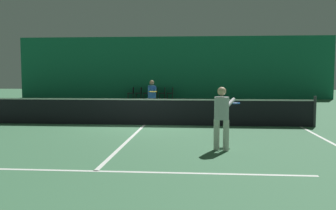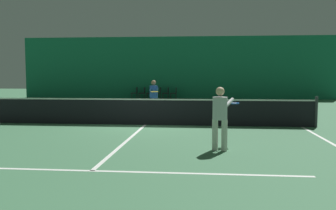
# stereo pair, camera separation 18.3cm
# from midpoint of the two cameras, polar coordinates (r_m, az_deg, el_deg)

# --- Properties ---
(ground_plane) EXTENTS (60.00, 60.00, 0.00)m
(ground_plane) POSITION_cam_midpoint_polar(r_m,az_deg,el_deg) (13.52, -4.00, -3.06)
(ground_plane) COLOR #3D704C
(backdrop_curtain) EXTENTS (23.00, 0.12, 4.53)m
(backdrop_curtain) POSITION_cam_midpoint_polar(r_m,az_deg,el_deg) (27.56, 0.50, 5.70)
(backdrop_curtain) COLOR #196B4C
(backdrop_curtain) RESTS_ON ground
(court_line_baseline_far) EXTENTS (11.00, 0.10, 0.00)m
(court_line_baseline_far) POSITION_cam_midpoint_polar(r_m,az_deg,el_deg) (25.28, 0.10, 0.64)
(court_line_baseline_far) COLOR white
(court_line_baseline_far) RESTS_ON ground
(court_line_service_far) EXTENTS (8.25, 0.10, 0.00)m
(court_line_service_far) POSITION_cam_midpoint_polar(r_m,az_deg,el_deg) (19.82, -1.19, -0.52)
(court_line_service_far) COLOR white
(court_line_service_far) RESTS_ON ground
(court_line_service_near) EXTENTS (8.25, 0.10, 0.00)m
(court_line_service_near) POSITION_cam_midpoint_polar(r_m,az_deg,el_deg) (7.37, -11.69, -9.84)
(court_line_service_near) COLOR white
(court_line_service_near) RESTS_ON ground
(court_line_sideline_right) EXTENTS (0.10, 23.80, 0.00)m
(court_line_sideline_right) POSITION_cam_midpoint_polar(r_m,az_deg,el_deg) (13.80, 19.24, -3.15)
(court_line_sideline_right) COLOR white
(court_line_sideline_right) RESTS_ON ground
(court_line_centre) EXTENTS (0.10, 12.80, 0.00)m
(court_line_centre) POSITION_cam_midpoint_polar(r_m,az_deg,el_deg) (13.52, -4.00, -3.05)
(court_line_centre) COLOR white
(court_line_centre) RESTS_ON ground
(tennis_net) EXTENTS (12.00, 0.10, 1.07)m
(tennis_net) POSITION_cam_midpoint_polar(r_m,az_deg,el_deg) (13.45, -4.01, -0.90)
(tennis_net) COLOR black
(tennis_net) RESTS_ON ground
(player_near) EXTENTS (0.82, 1.32, 1.53)m
(player_near) POSITION_cam_midpoint_polar(r_m,az_deg,el_deg) (9.09, 7.69, -1.27)
(player_near) COLOR beige
(player_near) RESTS_ON ground
(player_far) EXTENTS (0.56, 1.34, 1.55)m
(player_far) POSITION_cam_midpoint_polar(r_m,az_deg,el_deg) (16.53, -2.78, 1.54)
(player_far) COLOR black
(player_far) RESTS_ON ground
(courtside_chair_0) EXTENTS (0.44, 0.44, 0.84)m
(courtside_chair_0) POSITION_cam_midpoint_polar(r_m,az_deg,el_deg) (27.42, -5.74, 1.96)
(courtside_chair_0) COLOR #2D2D2D
(courtside_chair_0) RESTS_ON ground
(courtside_chair_1) EXTENTS (0.44, 0.44, 0.84)m
(courtside_chair_1) POSITION_cam_midpoint_polar(r_m,az_deg,el_deg) (27.32, -4.55, 1.96)
(courtside_chair_1) COLOR #2D2D2D
(courtside_chair_1) RESTS_ON ground
(courtside_chair_2) EXTENTS (0.44, 0.44, 0.84)m
(courtside_chair_2) POSITION_cam_midpoint_polar(r_m,az_deg,el_deg) (27.23, -3.35, 1.96)
(courtside_chair_2) COLOR #2D2D2D
(courtside_chair_2) RESTS_ON ground
(courtside_chair_3) EXTENTS (0.44, 0.44, 0.84)m
(courtside_chair_3) POSITION_cam_midpoint_polar(r_m,az_deg,el_deg) (27.16, -2.15, 1.95)
(courtside_chair_3) COLOR #2D2D2D
(courtside_chair_3) RESTS_ON ground
(courtside_chair_4) EXTENTS (0.44, 0.44, 0.84)m
(courtside_chair_4) POSITION_cam_midpoint_polar(r_m,az_deg,el_deg) (27.10, -0.94, 1.95)
(courtside_chair_4) COLOR #2D2D2D
(courtside_chair_4) RESTS_ON ground
(courtside_chair_5) EXTENTS (0.44, 0.44, 0.84)m
(courtside_chair_5) POSITION_cam_midpoint_polar(r_m,az_deg,el_deg) (27.05, 0.27, 1.95)
(courtside_chair_5) COLOR #2D2D2D
(courtside_chair_5) RESTS_ON ground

